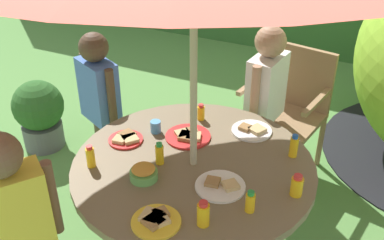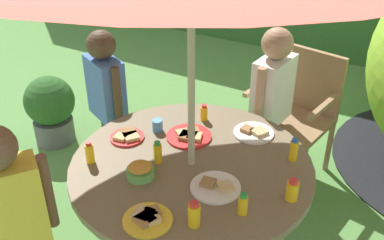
{
  "view_description": "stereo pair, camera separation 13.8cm",
  "coord_description": "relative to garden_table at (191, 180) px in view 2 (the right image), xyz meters",
  "views": [
    {
      "loc": [
        0.82,
        -1.78,
        2.16
      ],
      "look_at": [
        -0.07,
        0.14,
        0.86
      ],
      "focal_mm": 43.38,
      "sensor_mm": 36.0,
      "label": 1
    },
    {
      "loc": [
        0.94,
        -1.72,
        2.16
      ],
      "look_at": [
        -0.07,
        0.14,
        0.86
      ],
      "focal_mm": 43.38,
      "sensor_mm": 36.0,
      "label": 2
    }
  ],
  "objects": [
    {
      "name": "plate_near_right",
      "position": [
        0.2,
        -0.12,
        0.12
      ],
      "size": [
        0.25,
        0.25,
        0.03
      ],
      "color": "white",
      "rests_on": "garden_table"
    },
    {
      "name": "plate_center_back",
      "position": [
        0.03,
        -0.47,
        0.13
      ],
      "size": [
        0.22,
        0.22,
        0.03
      ],
      "color": "yellow",
      "rests_on": "garden_table"
    },
    {
      "name": "juice_bottle_near_left",
      "position": [
        -0.15,
        0.42,
        0.16
      ],
      "size": [
        0.04,
        0.04,
        0.1
      ],
      "color": "yellow",
      "rests_on": "garden_table"
    },
    {
      "name": "cup_near",
      "position": [
        -0.33,
        0.18,
        0.15
      ],
      "size": [
        0.06,
        0.06,
        0.07
      ],
      "primitive_type": "cylinder",
      "color": "#4C99D8",
      "rests_on": "garden_table"
    },
    {
      "name": "juice_bottle_center_front",
      "position": [
        -0.47,
        -0.25,
        0.17
      ],
      "size": [
        0.05,
        0.05,
        0.13
      ],
      "color": "yellow",
      "rests_on": "garden_table"
    },
    {
      "name": "juice_bottle_spot_a",
      "position": [
        0.46,
        0.29,
        0.17
      ],
      "size": [
        0.05,
        0.05,
        0.13
      ],
      "color": "yellow",
      "rests_on": "garden_table"
    },
    {
      "name": "wooden_chair",
      "position": [
        0.22,
        1.17,
        -0.06
      ],
      "size": [
        0.6,
        0.55,
        0.91
      ],
      "rotation": [
        0.0,
        0.0,
        -0.19
      ],
      "color": "#93704C",
      "rests_on": "ground_plane"
    },
    {
      "name": "potted_plant",
      "position": [
        -1.6,
        0.56,
        -0.28
      ],
      "size": [
        0.4,
        0.4,
        0.57
      ],
      "color": "#595960",
      "rests_on": "ground_plane"
    },
    {
      "name": "plate_far_right",
      "position": [
        -0.43,
        0.03,
        0.13
      ],
      "size": [
        0.19,
        0.19,
        0.03
      ],
      "color": "red",
      "rests_on": "garden_table"
    },
    {
      "name": "plate_mid_right",
      "position": [
        0.18,
        0.42,
        0.12
      ],
      "size": [
        0.23,
        0.23,
        0.03
      ],
      "color": "white",
      "rests_on": "garden_table"
    },
    {
      "name": "juice_bottle_front_edge",
      "position": [
        0.55,
        -0.02,
        0.17
      ],
      "size": [
        0.06,
        0.06,
        0.12
      ],
      "color": "yellow",
      "rests_on": "garden_table"
    },
    {
      "name": "plate_far_left",
      "position": [
        -0.13,
        0.21,
        0.12
      ],
      "size": [
        0.26,
        0.26,
        0.03
      ],
      "color": "red",
      "rests_on": "garden_table"
    },
    {
      "name": "child_in_blue_shirt",
      "position": [
        -0.89,
        0.43,
        0.14
      ],
      "size": [
        0.35,
        0.27,
        1.13
      ],
      "rotation": [
        0.0,
        0.0,
        -0.45
      ],
      "color": "brown",
      "rests_on": "ground_plane"
    },
    {
      "name": "juice_bottle_spot_b",
      "position": [
        0.23,
        -0.39,
        0.17
      ],
      "size": [
        0.06,
        0.06,
        0.13
      ],
      "color": "yellow",
      "rests_on": "garden_table"
    },
    {
      "name": "juice_bottle_mid_left",
      "position": [
        0.39,
        -0.22,
        0.16
      ],
      "size": [
        0.05,
        0.05,
        0.11
      ],
      "color": "yellow",
      "rests_on": "garden_table"
    },
    {
      "name": "garden_table",
      "position": [
        0.0,
        0.0,
        0.0
      ],
      "size": [
        1.28,
        1.28,
        0.69
      ],
      "color": "tan",
      "rests_on": "ground_plane"
    },
    {
      "name": "child_in_white_shirt",
      "position": [
        0.12,
        0.88,
        0.17
      ],
      "size": [
        0.21,
        0.4,
        1.18
      ],
      "rotation": [
        0.0,
        0.0,
        -1.71
      ],
      "color": "#3F3F47",
      "rests_on": "ground_plane"
    },
    {
      "name": "snack_bowl",
      "position": [
        -0.17,
        -0.22,
        0.15
      ],
      "size": [
        0.14,
        0.14,
        0.08
      ],
      "color": "#66B259",
      "rests_on": "garden_table"
    },
    {
      "name": "juice_bottle_back_edge",
      "position": [
        -0.16,
        -0.07,
        0.17
      ],
      "size": [
        0.04,
        0.04,
        0.13
      ],
      "color": "yellow",
      "rests_on": "garden_table"
    },
    {
      "name": "child_in_yellow_shirt",
      "position": [
        -0.53,
        -0.73,
        0.16
      ],
      "size": [
        0.31,
        0.34,
        1.16
      ],
      "rotation": [
        0.0,
        0.0,
        0.94
      ],
      "color": "brown",
      "rests_on": "ground_plane"
    }
  ]
}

